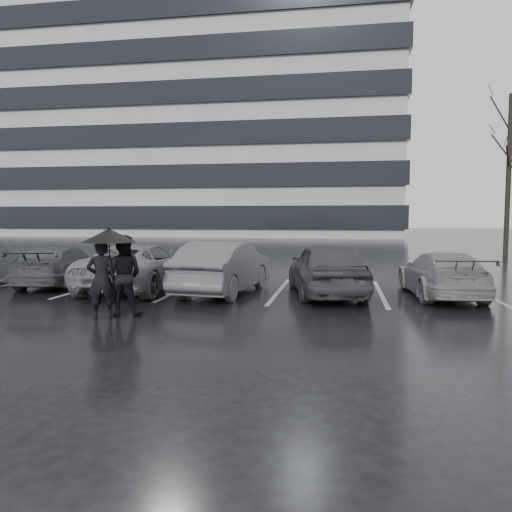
{
  "coord_description": "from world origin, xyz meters",
  "views": [
    {
      "loc": [
        2.32,
        -11.49,
        2.12
      ],
      "look_at": [
        0.18,
        1.0,
        1.1
      ],
      "focal_mm": 35.0,
      "sensor_mm": 36.0,
      "label": 1
    }
  ],
  "objects_px": {
    "car_west_b": "(139,267)",
    "pedestrian_right": "(123,275)",
    "car_west_c": "(61,266)",
    "pedestrian_left": "(102,279)",
    "car_east": "(442,274)",
    "tree_north": "(509,176)",
    "car_main": "(326,269)",
    "car_west_a": "(224,267)"
  },
  "relations": [
    {
      "from": "car_west_b",
      "to": "pedestrian_right",
      "type": "bearing_deg",
      "value": 107.1
    },
    {
      "from": "car_west_c",
      "to": "pedestrian_left",
      "type": "xyz_separation_m",
      "value": [
        3.59,
        -4.44,
        0.21
      ]
    },
    {
      "from": "car_east",
      "to": "pedestrian_left",
      "type": "distance_m",
      "value": 8.51
    },
    {
      "from": "car_west_c",
      "to": "tree_north",
      "type": "bearing_deg",
      "value": -147.64
    },
    {
      "from": "car_main",
      "to": "car_west_b",
      "type": "distance_m",
      "value": 5.37
    },
    {
      "from": "car_west_c",
      "to": "pedestrian_left",
      "type": "relative_size",
      "value": 2.55
    },
    {
      "from": "car_west_b",
      "to": "car_east",
      "type": "relative_size",
      "value": 1.16
    },
    {
      "from": "car_west_b",
      "to": "pedestrian_left",
      "type": "relative_size",
      "value": 2.92
    },
    {
      "from": "car_west_a",
      "to": "car_main",
      "type": "bearing_deg",
      "value": -172.63
    },
    {
      "from": "car_west_a",
      "to": "car_west_c",
      "type": "xyz_separation_m",
      "value": [
        -5.29,
        0.71,
        -0.11
      ]
    },
    {
      "from": "car_main",
      "to": "tree_north",
      "type": "xyz_separation_m",
      "value": [
        9.06,
        15.19,
        3.53
      ]
    },
    {
      "from": "car_east",
      "to": "pedestrian_right",
      "type": "distance_m",
      "value": 8.07
    },
    {
      "from": "car_east",
      "to": "tree_north",
      "type": "relative_size",
      "value": 0.48
    },
    {
      "from": "car_west_b",
      "to": "car_main",
      "type": "bearing_deg",
      "value": 176.9
    },
    {
      "from": "car_main",
      "to": "car_west_c",
      "type": "distance_m",
      "value": 8.11
    },
    {
      "from": "tree_north",
      "to": "pedestrian_right",
      "type": "bearing_deg",
      "value": -125.46
    },
    {
      "from": "car_west_a",
      "to": "car_west_c",
      "type": "relative_size",
      "value": 1.04
    },
    {
      "from": "car_west_a",
      "to": "car_east",
      "type": "bearing_deg",
      "value": -170.2
    },
    {
      "from": "tree_north",
      "to": "car_west_b",
      "type": "bearing_deg",
      "value": -133.89
    },
    {
      "from": "car_west_b",
      "to": "pedestrian_left",
      "type": "bearing_deg",
      "value": 101.35
    },
    {
      "from": "car_east",
      "to": "pedestrian_left",
      "type": "height_order",
      "value": "pedestrian_left"
    },
    {
      "from": "car_east",
      "to": "pedestrian_left",
      "type": "bearing_deg",
      "value": 24.26
    },
    {
      "from": "pedestrian_left",
      "to": "tree_north",
      "type": "bearing_deg",
      "value": -149.41
    },
    {
      "from": "pedestrian_left",
      "to": "car_east",
      "type": "bearing_deg",
      "value": -175.33
    },
    {
      "from": "pedestrian_right",
      "to": "car_main",
      "type": "bearing_deg",
      "value": -147.54
    },
    {
      "from": "car_main",
      "to": "car_east",
      "type": "height_order",
      "value": "car_main"
    },
    {
      "from": "car_west_c",
      "to": "tree_north",
      "type": "distance_m",
      "value": 22.76
    },
    {
      "from": "car_main",
      "to": "pedestrian_right",
      "type": "bearing_deg",
      "value": 27.51
    },
    {
      "from": "car_main",
      "to": "car_west_c",
      "type": "xyz_separation_m",
      "value": [
        -8.08,
        0.67,
        -0.12
      ]
    },
    {
      "from": "pedestrian_left",
      "to": "pedestrian_right",
      "type": "relative_size",
      "value": 0.94
    },
    {
      "from": "car_west_c",
      "to": "pedestrian_left",
      "type": "bearing_deg",
      "value": 121.06
    },
    {
      "from": "car_east",
      "to": "pedestrian_left",
      "type": "relative_size",
      "value": 2.52
    },
    {
      "from": "car_west_b",
      "to": "tree_north",
      "type": "xyz_separation_m",
      "value": [
        14.43,
        15.0,
        3.59
      ]
    },
    {
      "from": "car_west_a",
      "to": "pedestrian_left",
      "type": "relative_size",
      "value": 2.66
    },
    {
      "from": "pedestrian_left",
      "to": "pedestrian_right",
      "type": "height_order",
      "value": "pedestrian_right"
    },
    {
      "from": "car_main",
      "to": "car_east",
      "type": "xyz_separation_m",
      "value": [
        2.98,
        0.29,
        -0.13
      ]
    },
    {
      "from": "car_east",
      "to": "car_west_b",
      "type": "bearing_deg",
      "value": -3.55
    },
    {
      "from": "car_west_b",
      "to": "pedestrian_right",
      "type": "relative_size",
      "value": 2.76
    },
    {
      "from": "car_main",
      "to": "pedestrian_left",
      "type": "bearing_deg",
      "value": 28.3
    },
    {
      "from": "car_west_c",
      "to": "pedestrian_right",
      "type": "xyz_separation_m",
      "value": [
        3.9,
        -4.09,
        0.26
      ]
    },
    {
      "from": "pedestrian_right",
      "to": "tree_north",
      "type": "relative_size",
      "value": 0.2
    },
    {
      "from": "pedestrian_left",
      "to": "pedestrian_right",
      "type": "xyz_separation_m",
      "value": [
        0.31,
        0.36,
        0.05
      ]
    }
  ]
}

